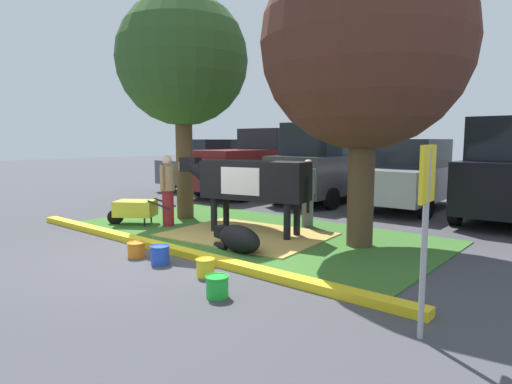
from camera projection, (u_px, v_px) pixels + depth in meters
name	position (u px, v px, depth m)	size (l,w,h in m)	color
ground_plane	(168.00, 252.00, 7.75)	(80.00, 80.00, 0.00)	#424247
grass_island	(251.00, 232.00, 9.44)	(7.95, 4.14, 0.02)	#386B28
curb_yellow	(170.00, 249.00, 7.75)	(9.15, 0.24, 0.12)	yellow
hay_bedding	(247.00, 235.00, 9.06)	(3.20, 2.40, 0.04)	tan
shade_tree_left	(182.00, 61.00, 10.66)	(3.23, 3.23, 5.58)	brown
shade_tree_right	(365.00, 46.00, 7.75)	(3.77, 3.77, 5.58)	#4C3823
cow_holstein	(250.00, 181.00, 9.11)	(3.10, 1.15, 1.60)	black
calf_lying	(238.00, 238.00, 7.78)	(1.33, 0.74, 0.48)	black
person_handler	(308.00, 191.00, 9.90)	(0.45, 0.35, 1.56)	slate
person_visitor_near	(168.00, 189.00, 9.95)	(0.34, 0.51, 1.65)	maroon
wheelbarrow	(134.00, 209.00, 10.19)	(1.49, 1.21, 0.63)	gold
parking_sign	(426.00, 204.00, 4.23)	(0.07, 0.44, 1.95)	#99999E
bucket_orange	(136.00, 249.00, 7.43)	(0.32, 0.32, 0.26)	orange
bucket_blue	(160.00, 254.00, 7.00)	(0.32, 0.32, 0.30)	blue
bucket_yellow	(205.00, 267.00, 6.36)	(0.29, 0.29, 0.27)	yellow
bucket_green	(217.00, 286.00, 5.52)	(0.31, 0.31, 0.28)	green
hatchback_white	(212.00, 165.00, 17.91)	(2.07, 4.43, 2.02)	#4C5156
pickup_truck_maroon	(257.00, 164.00, 15.95)	(2.28, 5.43, 2.42)	maroon
suv_dark_grey	(329.00, 162.00, 14.09)	(2.18, 4.63, 2.52)	#3D3D42
sedan_silver	(412.00, 175.00, 12.57)	(2.07, 4.43, 2.02)	silver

